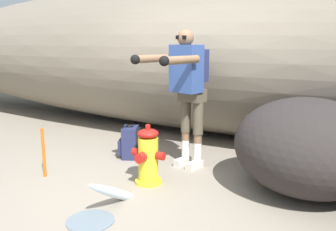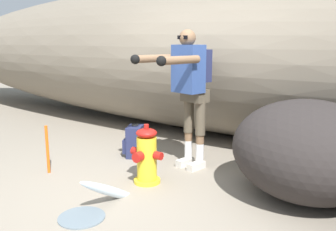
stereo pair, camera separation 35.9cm
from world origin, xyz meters
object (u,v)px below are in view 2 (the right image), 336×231
Objects in this scene: survey_stake at (47,149)px; fire_hydrant at (147,156)px; spare_backpack at (135,142)px; utility_worker at (189,82)px; boulder_mid at (307,150)px.

fire_hydrant is at bearing 18.79° from survey_stake.
utility_worker is at bearing 155.35° from spare_backpack.
boulder_mid is at bearing 19.66° from fire_hydrant.
fire_hydrant is 1.06m from utility_worker.
utility_worker reaches higher than spare_backpack.
boulder_mid reaches higher than spare_backpack.
utility_worker is at bearing 38.39° from survey_stake.
survey_stake is at bearing 40.97° from spare_backpack.
fire_hydrant is 1.47× the size of spare_backpack.
spare_backpack is at bearing 136.23° from fire_hydrant.
survey_stake is at bearing -37.86° from utility_worker.
survey_stake is (-2.83, -0.99, -0.22)m from boulder_mid.
fire_hydrant is 0.99m from spare_backpack.
survey_stake is (-1.37, -1.09, -0.81)m from utility_worker.
utility_worker is 1.93m from survey_stake.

